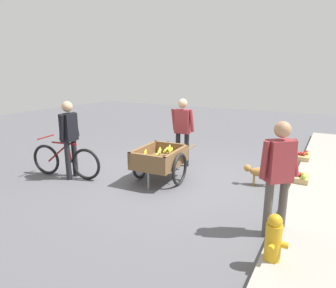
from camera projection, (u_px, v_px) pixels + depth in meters
ground_plane at (173, 178)px, 6.20m from camera, size 24.00×24.00×0.00m
fruit_cart at (160, 160)px, 5.93m from camera, size 1.69×0.98×0.71m
vendor_person at (183, 126)px, 6.80m from camera, size 0.22×0.58×1.57m
bicycle at (65, 161)px, 6.18m from camera, size 0.49×1.64×0.85m
cyclist_person at (69, 133)px, 5.99m from camera, size 0.51×0.26×1.60m
dog at (259, 172)px, 5.75m from camera, size 0.28×0.66×0.40m
fire_hydrant at (273, 242)px, 3.28m from camera, size 0.25×0.25×0.67m
plastic_bucket at (141, 155)px, 7.35m from camera, size 0.28×0.28×0.30m
apple_crate at (302, 159)px, 7.12m from camera, size 0.44×0.32×0.32m
mixed_fruit_crate at (300, 180)px, 5.71m from camera, size 0.44×0.32×0.32m
bystander_person at (279, 170)px, 3.82m from camera, size 0.38×0.45×1.57m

